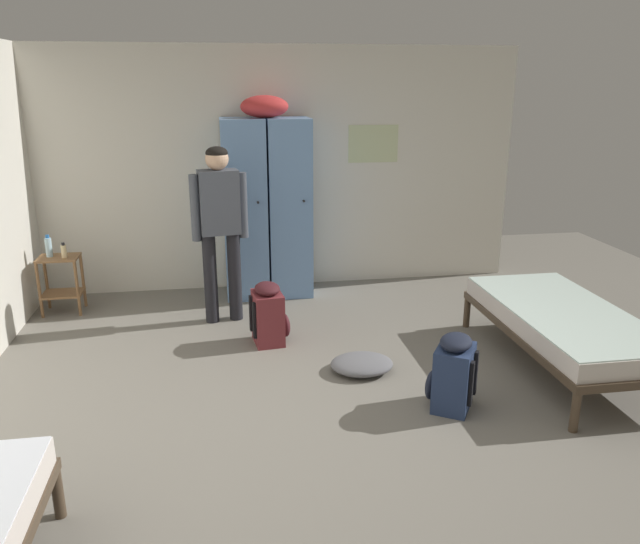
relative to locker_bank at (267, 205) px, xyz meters
The scene contains 11 objects.
ground_plane 2.83m from the locker_bank, 86.19° to the right, with size 9.39×9.39×0.00m, color slate.
room_backdrop 1.76m from the locker_bank, 133.16° to the right, with size 5.20×5.93×2.57m.
locker_bank is the anchor object (origin of this frame).
shelf_unit 2.17m from the locker_bank, behind, with size 0.38×0.30×0.57m.
bed_right 3.13m from the locker_bank, 45.25° to the right, with size 0.90×1.90×0.49m.
person_traveler 0.88m from the locker_bank, 123.85° to the right, with size 0.52×0.26×1.65m.
water_bottle 2.17m from the locker_bank, behind, with size 0.06×0.06×0.22m.
lotion_bottle 2.04m from the locker_bank, behind, with size 0.05×0.05×0.15m.
backpack_maroon 1.51m from the locker_bank, 94.53° to the right, with size 0.36×0.34×0.55m.
backpack_navy 2.96m from the locker_bank, 68.35° to the right, with size 0.41×0.40×0.55m.
clothes_pile_grey 2.29m from the locker_bank, 74.25° to the right, with size 0.50×0.42×0.12m.
Camera 1 is at (-0.65, -3.72, 2.21)m, focal length 34.81 mm.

